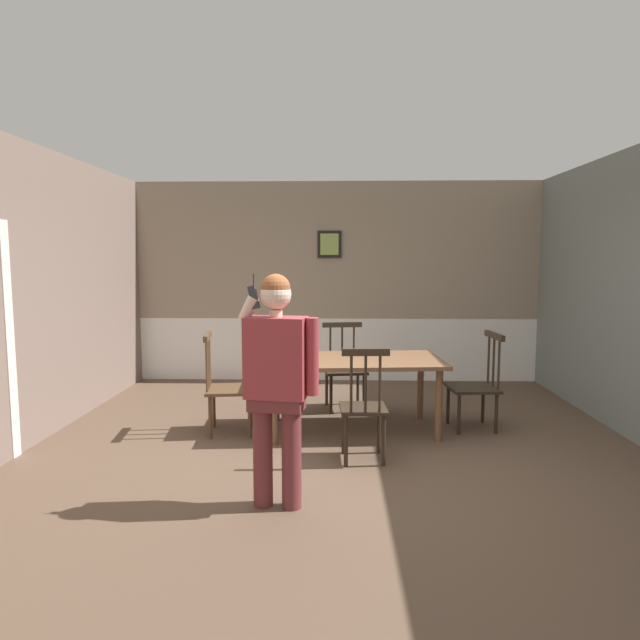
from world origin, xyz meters
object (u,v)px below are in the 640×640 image
object	(u,v)px
chair_by_doorway	(226,386)
chair_near_window	(344,367)
chair_at_table_head	(363,407)
person_figure	(277,375)
chair_opposite_corner	(476,384)
dining_table	(352,367)

from	to	relation	value
chair_by_doorway	chair_near_window	bearing A→B (deg)	121.78
chair_at_table_head	person_figure	distance (m)	1.22
chair_by_doorway	chair_opposite_corner	distance (m)	2.57
chair_near_window	person_figure	distance (m)	2.76
person_figure	chair_at_table_head	bearing A→B (deg)	-116.27
chair_by_doorway	person_figure	size ratio (longest dim) A/B	0.61
chair_by_doorway	person_figure	distance (m)	1.89
chair_opposite_corner	person_figure	distance (m)	2.71
chair_near_window	person_figure	bearing A→B (deg)	70.76
chair_at_table_head	person_figure	bearing A→B (deg)	-128.13
chair_near_window	chair_at_table_head	bearing A→B (deg)	86.17
dining_table	person_figure	size ratio (longest dim) A/B	1.12
chair_at_table_head	chair_opposite_corner	distance (m)	1.56
chair_by_doorway	dining_table	bearing A→B (deg)	87.37
chair_by_doorway	person_figure	bearing A→B (deg)	15.19
dining_table	chair_near_window	distance (m)	0.90
dining_table	chair_by_doorway	distance (m)	1.30
chair_opposite_corner	dining_table	bearing A→B (deg)	89.53
dining_table	chair_opposite_corner	distance (m)	1.30
dining_table	person_figure	world-z (taller)	person_figure
chair_opposite_corner	person_figure	xyz separation A→B (m)	(-1.86, -1.90, 0.49)
chair_opposite_corner	chair_near_window	bearing A→B (deg)	55.21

